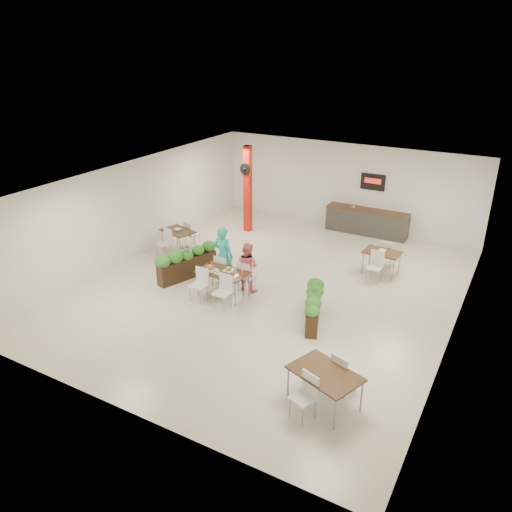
% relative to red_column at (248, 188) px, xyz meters
% --- Properties ---
extents(ground, '(12.00, 12.00, 0.00)m').
position_rel_red_column_xyz_m(ground, '(3.00, -3.79, -1.64)').
color(ground, beige).
rests_on(ground, ground).
extents(room_shell, '(10.10, 12.10, 3.22)m').
position_rel_red_column_xyz_m(room_shell, '(3.00, -3.79, 0.36)').
color(room_shell, white).
rests_on(room_shell, ground).
extents(red_column, '(0.40, 0.41, 3.20)m').
position_rel_red_column_xyz_m(red_column, '(0.00, 0.00, 0.00)').
color(red_column, red).
rests_on(red_column, ground).
extents(service_counter, '(3.00, 0.64, 2.20)m').
position_rel_red_column_xyz_m(service_counter, '(4.00, 1.86, -1.15)').
color(service_counter, '#2D2B28').
rests_on(service_counter, ground).
extents(main_table, '(1.44, 1.68, 0.92)m').
position_rel_red_column_xyz_m(main_table, '(2.00, -4.83, -1.01)').
color(main_table, '#332011').
rests_on(main_table, ground).
extents(diner_man, '(0.67, 0.46, 1.78)m').
position_rel_red_column_xyz_m(diner_man, '(1.61, -4.18, -0.75)').
color(diner_man, '#28B0A4').
rests_on(diner_man, ground).
extents(diner_woman, '(0.73, 0.58, 1.45)m').
position_rel_red_column_xyz_m(diner_woman, '(2.41, -4.18, -0.92)').
color(diner_woman, '#FC7076').
rests_on(diner_woman, ground).
extents(planter_left, '(0.94, 1.98, 1.08)m').
position_rel_red_column_xyz_m(planter_left, '(0.43, -4.38, -1.12)').
color(planter_left, black).
rests_on(planter_left, ground).
extents(planter_right, '(0.90, 1.78, 0.97)m').
position_rel_red_column_xyz_m(planter_right, '(4.77, -4.86, -1.15)').
color(planter_right, black).
rests_on(planter_right, ground).
extents(side_table_a, '(1.28, 1.67, 0.92)m').
position_rel_red_column_xyz_m(side_table_a, '(-1.05, -2.87, -1.02)').
color(side_table_a, '#332011').
rests_on(side_table_a, ground).
extents(side_table_b, '(1.11, 1.64, 0.92)m').
position_rel_red_column_xyz_m(side_table_b, '(5.47, -1.29, -1.02)').
color(side_table_b, '#332011').
rests_on(side_table_b, ground).
extents(side_table_c, '(1.58, 1.67, 0.92)m').
position_rel_red_column_xyz_m(side_table_c, '(6.23, -7.71, -1.01)').
color(side_table_c, '#332011').
rests_on(side_table_c, ground).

